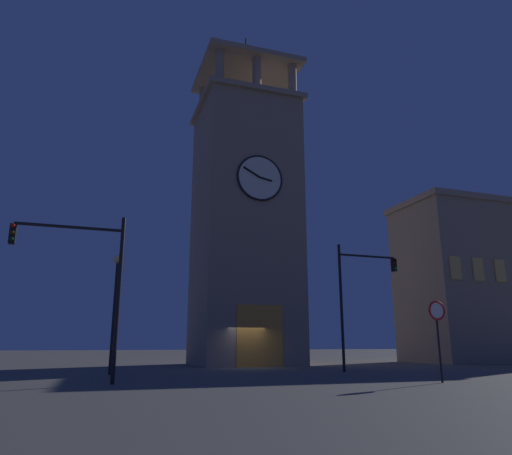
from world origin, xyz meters
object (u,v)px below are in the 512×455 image
adjacent_wing_building (489,282)px  clocktower (245,222)px  no_horn_sign (437,318)px  traffic_signal_near (358,288)px  street_lamp (115,291)px  traffic_signal_mid (86,270)px

adjacent_wing_building → clocktower: bearing=-3.7°
clocktower → no_horn_sign: 19.57m
traffic_signal_near → street_lamp: size_ratio=1.19×
adjacent_wing_building → street_lamp: 32.18m
traffic_signal_mid → adjacent_wing_building: bearing=-158.5°
traffic_signal_near → no_horn_sign: bearing=82.1°
adjacent_wing_building → traffic_signal_near: size_ratio=2.23×
street_lamp → traffic_signal_mid: bearing=76.7°
traffic_signal_near → traffic_signal_mid: bearing=16.3°
traffic_signal_mid → traffic_signal_near: bearing=-163.7°
traffic_signal_mid → street_lamp: (-1.31, -5.57, -0.19)m
traffic_signal_near → street_lamp: (13.05, -1.36, -0.50)m
traffic_signal_near → clocktower: bearing=-70.3°
clocktower → adjacent_wing_building: size_ratio=1.73×
adjacent_wing_building → traffic_signal_mid: (32.55, 12.83, -2.49)m
clocktower → no_horn_sign: bearing=98.1°
traffic_signal_near → no_horn_sign: 7.96m
traffic_signal_near → street_lamp: traffic_signal_near is taller
no_horn_sign → clocktower: bearing=-81.9°
traffic_signal_near → adjacent_wing_building: bearing=-154.6°
traffic_signal_mid → street_lamp: bearing=-103.3°
traffic_signal_near → street_lamp: 13.13m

